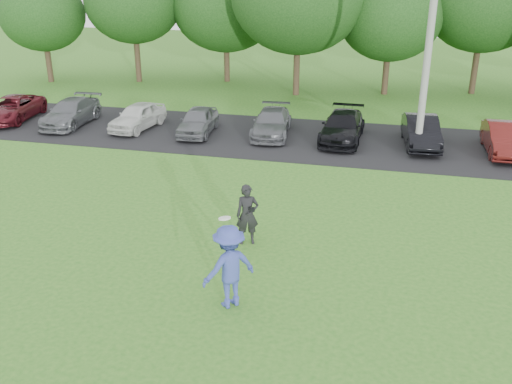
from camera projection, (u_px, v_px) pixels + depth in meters
The scene contains 7 objects.
ground at pixel (221, 298), 13.43m from camera, with size 100.00×100.00×0.00m, color #2C6B1E.
parking_lot at pixel (307, 139), 25.10m from camera, with size 32.00×6.50×0.03m, color black.
utility_pole at pixel (431, 26), 21.36m from camera, with size 0.28×0.28×10.08m, color gray.
frisbee_player at pixel (229, 266), 12.81m from camera, with size 1.44×1.43×2.27m.
camera_bystander at pixel (247, 215), 15.70m from camera, with size 0.73×0.60×1.73m.
parked_cars at pixel (292, 125), 24.93m from camera, with size 31.01×4.70×1.26m.
tree_row at pixel (364, 6), 31.67m from camera, with size 42.39×9.85×8.64m.
Camera 1 is at (3.51, -10.94, 7.44)m, focal length 40.00 mm.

